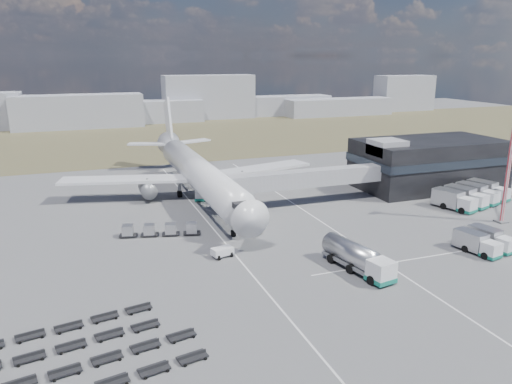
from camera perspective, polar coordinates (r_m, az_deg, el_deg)
name	(u,v)px	position (r m, az deg, el deg)	size (l,w,h in m)	color
ground	(253,258)	(69.38, -0.35, -7.52)	(420.00, 420.00, 0.00)	#565659
grass_strip	(143,138)	(173.67, -12.75, 6.02)	(420.00, 90.00, 0.01)	brown
lane_markings	(308,242)	(75.49, 5.91, -5.66)	(47.12, 110.00, 0.01)	silver
terminal	(428,162)	(111.16, 19.06, 3.22)	(30.40, 16.40, 11.00)	black
jet_bridge	(297,179)	(91.55, 4.71, 1.44)	(30.30, 3.80, 7.05)	#939399
airliner	(197,171)	(97.49, -6.79, 2.38)	(51.59, 64.53, 17.62)	silver
skyline	(90,108)	(210.49, -18.45, 9.04)	(315.72, 27.14, 18.84)	#9597A3
fuel_tanker	(357,258)	(65.96, 11.52, -7.37)	(4.87, 11.66, 3.66)	silver
pushback_tug	(222,252)	(69.56, -3.86, -6.89)	(2.91, 1.64, 1.35)	silver
catering_truck	(202,191)	(97.83, -6.23, 0.14)	(4.11, 6.70, 2.87)	silver
service_trucks_near	(484,241)	(78.31, 24.61, -5.12)	(6.75, 7.62, 2.68)	silver
service_trucks_far	(471,195)	(101.67, 23.41, -0.34)	(15.82, 11.55, 3.15)	silver
uld_row	(160,230)	(78.50, -10.91, -4.24)	(12.40, 4.49, 1.71)	black
baggage_dollies	(33,369)	(50.52, -24.16, -17.94)	(29.73, 17.92, 0.66)	black
floodlight_mast	(511,153)	(90.50, 27.09, 4.00)	(2.23, 1.81, 23.50)	#AF1C28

